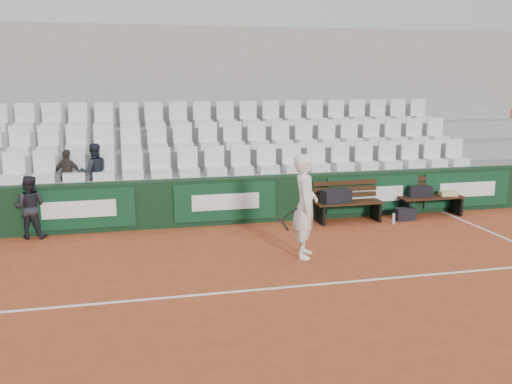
% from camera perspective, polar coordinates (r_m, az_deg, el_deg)
% --- Properties ---
extents(ground, '(80.00, 80.00, 0.00)m').
position_cam_1_polar(ground, '(8.80, 2.78, -9.53)').
color(ground, '#AA4826').
rests_on(ground, ground).
extents(court_baseline, '(18.00, 0.06, 0.01)m').
position_cam_1_polar(court_baseline, '(8.80, 2.78, -9.51)').
color(court_baseline, white).
rests_on(court_baseline, ground).
extents(back_barrier, '(18.00, 0.34, 1.00)m').
position_cam_1_polar(back_barrier, '(12.40, -1.98, -0.83)').
color(back_barrier, black).
rests_on(back_barrier, ground).
extents(grandstand_tier_front, '(18.00, 0.95, 1.00)m').
position_cam_1_polar(grandstand_tier_front, '(12.99, -2.83, -0.26)').
color(grandstand_tier_front, gray).
rests_on(grandstand_tier_front, ground).
extents(grandstand_tier_mid, '(18.00, 0.95, 1.45)m').
position_cam_1_polar(grandstand_tier_mid, '(13.87, -3.55, 1.44)').
color(grandstand_tier_mid, gray).
rests_on(grandstand_tier_mid, ground).
extents(grandstand_tier_back, '(18.00, 0.95, 1.90)m').
position_cam_1_polar(grandstand_tier_back, '(14.75, -4.19, 2.94)').
color(grandstand_tier_back, gray).
rests_on(grandstand_tier_back, ground).
extents(grandstand_rear_wall, '(18.00, 0.30, 4.40)m').
position_cam_1_polar(grandstand_rear_wall, '(15.23, -4.64, 7.94)').
color(grandstand_rear_wall, '#969693').
rests_on(grandstand_rear_wall, ground).
extents(seat_row_front, '(11.90, 0.44, 0.63)m').
position_cam_1_polar(seat_row_front, '(12.68, -2.72, 3.19)').
color(seat_row_front, white).
rests_on(seat_row_front, grandstand_tier_front).
extents(seat_row_mid, '(11.90, 0.44, 0.63)m').
position_cam_1_polar(seat_row_mid, '(13.55, -3.48, 5.65)').
color(seat_row_mid, silver).
rests_on(seat_row_mid, grandstand_tier_mid).
extents(seat_row_back, '(11.90, 0.44, 0.63)m').
position_cam_1_polar(seat_row_back, '(14.44, -4.15, 7.80)').
color(seat_row_back, silver).
rests_on(seat_row_back, grandstand_tier_back).
extents(bench_left, '(1.50, 0.56, 0.45)m').
position_cam_1_polar(bench_left, '(12.69, 9.22, -1.95)').
color(bench_left, '#351F10').
rests_on(bench_left, ground).
extents(bench_right, '(1.50, 0.56, 0.45)m').
position_cam_1_polar(bench_right, '(13.67, 17.05, -1.34)').
color(bench_right, '#361B10').
rests_on(bench_right, ground).
extents(sports_bag_left, '(0.70, 0.41, 0.28)m').
position_cam_1_polar(sports_bag_left, '(12.50, 8.01, -0.41)').
color(sports_bag_left, black).
rests_on(sports_bag_left, bench_left).
extents(sports_bag_right, '(0.54, 0.32, 0.24)m').
position_cam_1_polar(sports_bag_right, '(13.51, 16.10, 0.05)').
color(sports_bag_right, black).
rests_on(sports_bag_right, bench_right).
extents(towel, '(0.41, 0.32, 0.10)m').
position_cam_1_polar(towel, '(13.83, 18.64, -0.12)').
color(towel, '#C9BE82').
rests_on(towel, bench_right).
extents(sports_bag_ground, '(0.45, 0.28, 0.27)m').
position_cam_1_polar(sports_bag_ground, '(13.13, 14.66, -2.14)').
color(sports_bag_ground, black).
rests_on(sports_bag_ground, ground).
extents(water_bottle_near, '(0.07, 0.07, 0.23)m').
position_cam_1_polar(water_bottle_near, '(12.08, 4.09, -3.07)').
color(water_bottle_near, silver).
rests_on(water_bottle_near, ground).
extents(water_bottle_far, '(0.06, 0.06, 0.23)m').
position_cam_1_polar(water_bottle_far, '(12.71, 13.59, -2.63)').
color(water_bottle_far, '#B1C2C9').
rests_on(water_bottle_far, ground).
extents(tennis_player, '(0.82, 0.78, 1.84)m').
position_cam_1_polar(tennis_player, '(10.03, 4.94, -1.41)').
color(tennis_player, white).
rests_on(tennis_player, ground).
extents(ball_kid, '(0.68, 0.56, 1.26)m').
position_cam_1_polar(ball_kid, '(12.04, -21.68, -1.41)').
color(ball_kid, black).
rests_on(ball_kid, ground).
extents(spectator_b, '(0.70, 0.50, 1.10)m').
position_cam_1_polar(spectator_b, '(12.54, -18.41, 3.61)').
color(spectator_b, '#2F2B26').
rests_on(spectator_b, grandstand_tier_front).
extents(spectator_c, '(0.66, 0.55, 1.22)m').
position_cam_1_polar(spectator_c, '(12.49, -15.97, 3.99)').
color(spectator_c, '#1E232D').
rests_on(spectator_c, grandstand_tier_front).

